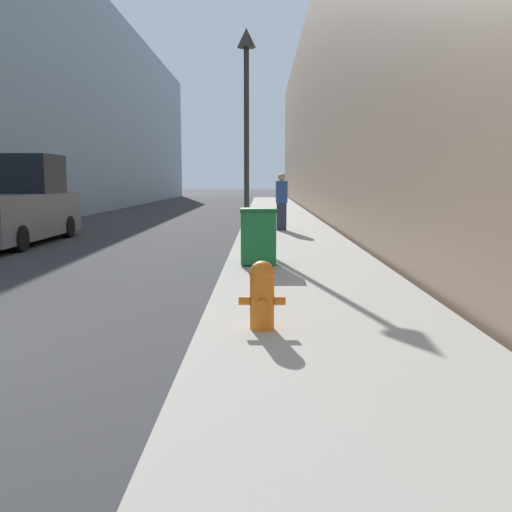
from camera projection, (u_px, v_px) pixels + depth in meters
sidewalk_right at (282, 222)px, 22.63m from camera, size 3.01×60.00×0.13m
building_right_stone at (423, 110)px, 29.79m from camera, size 12.00×60.00×10.66m
fire_hydrant at (262, 293)px, 6.05m from camera, size 0.50×0.39×0.73m
trash_bin at (259, 236)px, 10.65m from camera, size 0.67×0.60×1.06m
lamppost at (246, 100)px, 13.82m from camera, size 0.45×0.45×5.19m
pickup_truck at (12, 207)px, 15.40m from camera, size 2.21×5.52×2.42m
pedestrian_on_sidewalk at (282, 202)px, 17.93m from camera, size 0.36×0.23×1.78m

